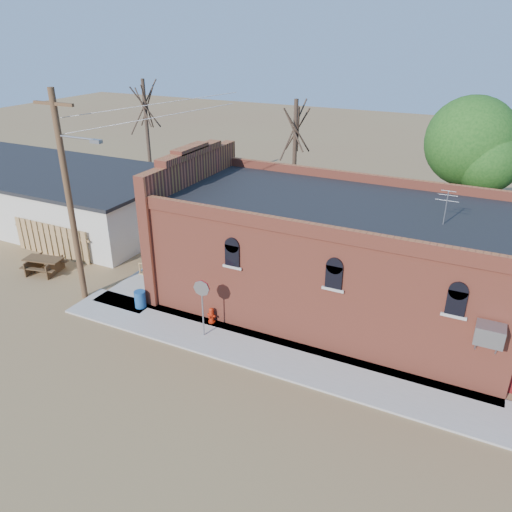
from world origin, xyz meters
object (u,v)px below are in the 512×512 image
at_px(brick_bar, 328,254).
at_px(picnic_table, 44,263).
at_px(trash_barrel, 140,299).
at_px(utility_pole, 69,195).
at_px(stop_sign, 202,294).
at_px(fire_hydrant, 211,315).

bearing_deg(brick_bar, picnic_table, -166.08).
height_order(trash_barrel, picnic_table, trash_barrel).
xyz_separation_m(trash_barrel, picnic_table, (-6.40, 0.69, 0.05)).
xyz_separation_m(utility_pole, trash_barrel, (2.84, 0.30, -4.32)).
xyz_separation_m(stop_sign, picnic_table, (-9.97, 1.32, -1.43)).
distance_m(stop_sign, picnic_table, 10.16).
distance_m(brick_bar, fire_hydrant, 5.50).
xyz_separation_m(brick_bar, trash_barrel, (-6.94, -3.99, -1.89)).
relative_size(utility_pole, trash_barrel, 12.05).
distance_m(brick_bar, utility_pole, 10.96).
relative_size(utility_pole, fire_hydrant, 13.59).
bearing_deg(utility_pole, fire_hydrant, 5.49).
bearing_deg(fire_hydrant, stop_sign, -59.98).
bearing_deg(picnic_table, utility_pole, -27.74).
bearing_deg(trash_barrel, utility_pole, -173.98).
distance_m(utility_pole, trash_barrel, 5.18).
relative_size(utility_pole, picnic_table, 4.31).
relative_size(brick_bar, utility_pole, 1.82).
relative_size(fire_hydrant, picnic_table, 0.32).
distance_m(brick_bar, stop_sign, 5.75).
bearing_deg(picnic_table, brick_bar, 1.67).
bearing_deg(trash_barrel, stop_sign, -10.14).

